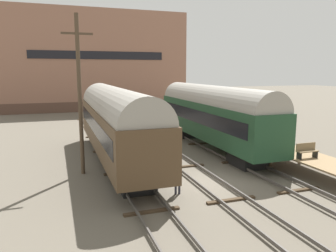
# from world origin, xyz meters

# --- Properties ---
(ground_plane) EXTENTS (200.00, 200.00, 0.00)m
(ground_plane) POSITION_xyz_m (0.00, 0.00, 0.00)
(ground_plane) COLOR #60594C
(track_left) EXTENTS (2.60, 60.00, 0.26)m
(track_left) POSITION_xyz_m (-4.04, 0.00, 0.14)
(track_left) COLOR #4C4742
(track_left) RESTS_ON ground
(track_middle) EXTENTS (2.60, 60.00, 0.26)m
(track_middle) POSITION_xyz_m (0.00, 0.00, 0.14)
(track_middle) COLOR #4C4742
(track_middle) RESTS_ON ground
(track_right) EXTENTS (2.60, 60.00, 0.26)m
(track_right) POSITION_xyz_m (4.04, 0.00, 0.14)
(track_right) COLOR #4C4742
(track_right) RESTS_ON ground
(train_car_brown) EXTENTS (3.07, 17.00, 5.19)m
(train_car_brown) POSITION_xyz_m (-4.04, 5.70, 2.94)
(train_car_brown) COLOR black
(train_car_brown) RESTS_ON ground
(train_car_green) EXTENTS (2.88, 16.31, 5.14)m
(train_car_green) POSITION_xyz_m (4.04, 7.30, 2.94)
(train_car_green) COLOR black
(train_car_green) RESTS_ON ground
(station_platform) EXTENTS (2.64, 11.94, 1.08)m
(station_platform) POSITION_xyz_m (6.67, 1.39, 1.00)
(station_platform) COLOR #8C704C
(station_platform) RESTS_ON ground
(bench) EXTENTS (1.40, 0.40, 0.91)m
(bench) POSITION_xyz_m (6.29, -0.91, 1.57)
(bench) COLOR brown
(bench) RESTS_ON station_platform
(person_worker) EXTENTS (0.32, 0.32, 1.67)m
(person_worker) POSITION_xyz_m (-2.16, -1.28, 1.00)
(person_worker) COLOR #282833
(person_worker) RESTS_ON ground
(utility_pole) EXTENTS (1.80, 0.24, 9.55)m
(utility_pole) POSITION_xyz_m (-6.48, 3.83, 4.94)
(utility_pole) COLOR #473828
(utility_pole) RESTS_ON ground
(warehouse_building) EXTENTS (28.92, 10.55, 15.68)m
(warehouse_building) POSITION_xyz_m (-1.29, 40.63, 7.84)
(warehouse_building) COLOR brown
(warehouse_building) RESTS_ON ground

